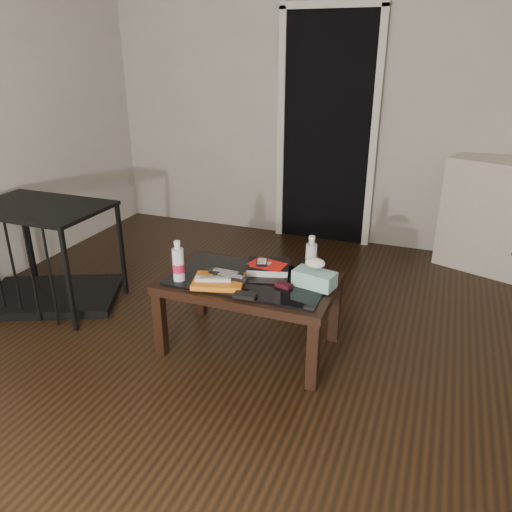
{
  "coord_description": "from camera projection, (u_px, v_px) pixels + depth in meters",
  "views": [
    {
      "loc": [
        0.62,
        -1.97,
        1.69
      ],
      "look_at": [
        -0.35,
        0.58,
        0.55
      ],
      "focal_mm": 35.0,
      "sensor_mm": 36.0,
      "label": 1
    }
  ],
  "objects": [
    {
      "name": "ipod",
      "position": [
        262.0,
        262.0,
        2.94
      ],
      "size": [
        0.09,
        0.12,
        0.02
      ],
      "primitive_type": "cube",
      "rotation": [
        0.0,
        0.0,
        0.32
      ],
      "color": "black",
      "rests_on": "dvd_mailers"
    },
    {
      "name": "remote_silver",
      "position": [
        213.0,
        279.0,
        2.78
      ],
      "size": [
        0.21,
        0.11,
        0.02
      ],
      "primitive_type": "cube",
      "rotation": [
        0.0,
        0.0,
        0.33
      ],
      "color": "silver",
      "rests_on": "magazines"
    },
    {
      "name": "wallet",
      "position": [
        245.0,
        295.0,
        2.66
      ],
      "size": [
        0.12,
        0.08,
        0.02
      ],
      "primitive_type": "cube",
      "rotation": [
        0.0,
        0.0,
        0.05
      ],
      "color": "black",
      "rests_on": "coffee_table"
    },
    {
      "name": "magazines",
      "position": [
        219.0,
        282.0,
        2.8
      ],
      "size": [
        0.32,
        0.28,
        0.03
      ],
      "primitive_type": "cube",
      "rotation": [
        0.0,
        0.0,
        0.26
      ],
      "color": "#CB6613",
      "rests_on": "coffee_table"
    },
    {
      "name": "coffee_table",
      "position": [
        249.0,
        288.0,
        2.91
      ],
      "size": [
        1.0,
        0.6,
        0.46
      ],
      "color": "black",
      "rests_on": "ground"
    },
    {
      "name": "flip_phone",
      "position": [
        284.0,
        285.0,
        2.77
      ],
      "size": [
        0.1,
        0.07,
        0.02
      ],
      "primitive_type": "cube",
      "rotation": [
        0.0,
        0.0,
        -0.24
      ],
      "color": "black",
      "rests_on": "coffee_table"
    },
    {
      "name": "dvd_mailers",
      "position": [
        267.0,
        263.0,
        2.95
      ],
      "size": [
        0.22,
        0.17,
        0.01
      ],
      "primitive_type": "cube",
      "rotation": [
        0.0,
        0.0,
        -0.23
      ],
      "color": "red",
      "rests_on": "textbook"
    },
    {
      "name": "pet_crate",
      "position": [
        49.0,
        271.0,
        3.53
      ],
      "size": [
        1.07,
        0.92,
        0.71
      ],
      "rotation": [
        0.0,
        0.0,
        0.43
      ],
      "color": "black",
      "rests_on": "ground"
    },
    {
      "name": "tissue_box",
      "position": [
        314.0,
        279.0,
        2.77
      ],
      "size": [
        0.25,
        0.17,
        0.09
      ],
      "primitive_type": "cube",
      "rotation": [
        0.0,
        0.0,
        -0.22
      ],
      "color": "teal",
      "rests_on": "coffee_table"
    },
    {
      "name": "water_bottle_right",
      "position": [
        311.0,
        255.0,
        2.89
      ],
      "size": [
        0.08,
        0.08,
        0.24
      ],
      "primitive_type": "cylinder",
      "rotation": [
        0.0,
        0.0,
        -0.18
      ],
      "color": "#B5BBC0",
      "rests_on": "coffee_table"
    },
    {
      "name": "water_bottle_left",
      "position": [
        178.0,
        261.0,
        2.82
      ],
      "size": [
        0.07,
        0.07,
        0.24
      ],
      "primitive_type": "cylinder",
      "rotation": [
        0.0,
        0.0,
        -0.11
      ],
      "color": "silver",
      "rests_on": "coffee_table"
    },
    {
      "name": "textbook",
      "position": [
        268.0,
        267.0,
        2.97
      ],
      "size": [
        0.29,
        0.26,
        0.05
      ],
      "primitive_type": "cube",
      "rotation": [
        0.0,
        0.0,
        0.27
      ],
      "color": "black",
      "rests_on": "coffee_table"
    },
    {
      "name": "room_shell",
      "position": [
        288.0,
        68.0,
        1.93
      ],
      "size": [
        5.0,
        5.0,
        5.0
      ],
      "color": "beige",
      "rests_on": "ground"
    },
    {
      "name": "remote_black_back",
      "position": [
        226.0,
        273.0,
        2.85
      ],
      "size": [
        0.2,
        0.06,
        0.02
      ],
      "primitive_type": "cube",
      "rotation": [
        0.0,
        0.0,
        -0.03
      ],
      "color": "black",
      "rests_on": "magazines"
    },
    {
      "name": "doorway",
      "position": [
        327.0,
        130.0,
        4.42
      ],
      "size": [
        0.9,
        0.08,
        2.07
      ],
      "color": "black",
      "rests_on": "ground"
    },
    {
      "name": "remote_black_front",
      "position": [
        231.0,
        277.0,
        2.8
      ],
      "size": [
        0.2,
        0.06,
        0.02
      ],
      "primitive_type": "cube",
      "rotation": [
        0.0,
        0.0,
        -0.04
      ],
      "color": "black",
      "rests_on": "magazines"
    },
    {
      "name": "ground",
      "position": [
        280.0,
        405.0,
        2.56
      ],
      "size": [
        5.0,
        5.0,
        0.0
      ],
      "primitive_type": "plane",
      "color": "black",
      "rests_on": "ground"
    }
  ]
}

